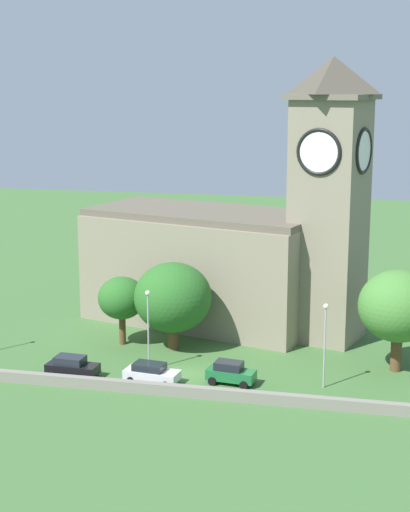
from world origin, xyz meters
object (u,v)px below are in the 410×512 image
(tree_churchyard, at_px, (122,298))
(tree_riverside_east, at_px, (173,298))
(car_black, at_px, (72,366))
(streetlamp_central, at_px, (325,332))
(church, at_px, (233,251))
(car_white, at_px, (151,373))
(streetlamp_west_mid, at_px, (148,318))
(tree_by_tower, at_px, (399,306))
(car_green, at_px, (230,373))

(tree_churchyard, bearing_deg, tree_riverside_east, -2.64)
(car_black, bearing_deg, tree_churchyard, 81.61)
(streetlamp_central, bearing_deg, tree_riverside_east, 154.74)
(streetlamp_central, bearing_deg, tree_churchyard, 160.10)
(church, height_order, streetlamp_central, church)
(church, distance_m, car_white, 19.89)
(church, bearing_deg, streetlamp_west_mid, -106.51)
(car_white, bearing_deg, streetlamp_central, 7.93)
(car_white, height_order, tree_churchyard, tree_churchyard)
(car_white, relative_size, tree_churchyard, 0.72)
(car_white, bearing_deg, tree_by_tower, 20.33)
(tree_riverside_east, bearing_deg, car_green, -47.81)
(church, height_order, streetlamp_west_mid, church)
(church, bearing_deg, car_white, -100.85)
(car_white, xyz_separation_m, tree_by_tower, (20.19, 7.48, 5.02))
(tree_by_tower, relative_size, tree_churchyard, 1.35)
(tree_by_tower, height_order, tree_riverside_east, tree_by_tower)
(tree_by_tower, bearing_deg, church, 147.09)
(streetlamp_west_mid, height_order, streetlamp_central, streetlamp_west_mid)
(car_black, distance_m, tree_riverside_east, 12.05)
(car_black, height_order, car_white, car_black)
(car_green, relative_size, tree_by_tower, 0.47)
(car_black, bearing_deg, streetlamp_central, 6.00)
(car_white, distance_m, streetlamp_west_mid, 4.99)
(car_white, distance_m, tree_by_tower, 22.11)
(tree_riverside_east, bearing_deg, streetlamp_central, -25.26)
(streetlamp_west_mid, relative_size, tree_riverside_east, 0.86)
(car_black, relative_size, car_white, 0.95)
(car_black, height_order, tree_by_tower, tree_by_tower)
(car_black, height_order, streetlamp_central, streetlamp_central)
(church, height_order, car_black, church)
(church, distance_m, car_green, 18.71)
(church, relative_size, car_green, 7.26)
(car_black, bearing_deg, tree_riverside_east, 54.65)
(tree_by_tower, relative_size, tree_riverside_east, 1.08)
(church, xyz_separation_m, streetlamp_west_mid, (-4.58, -15.46, -3.04))
(car_green, bearing_deg, tree_by_tower, 24.94)
(car_white, xyz_separation_m, tree_riverside_east, (-0.49, 8.99, 4.19))
(car_black, distance_m, car_white, 7.05)
(car_black, relative_size, streetlamp_central, 0.63)
(church, height_order, tree_by_tower, church)
(car_white, height_order, streetlamp_central, streetlamp_central)
(streetlamp_west_mid, bearing_deg, car_white, -69.13)
(streetlamp_west_mid, bearing_deg, church, 73.49)
(car_black, relative_size, streetlamp_west_mid, 0.63)
(tree_by_tower, bearing_deg, streetlamp_central, -136.91)
(streetlamp_central, relative_size, tree_riverside_east, 0.86)
(streetlamp_west_mid, distance_m, tree_riverside_east, 6.19)
(tree_churchyard, bearing_deg, car_black, -98.39)
(car_black, height_order, tree_riverside_east, tree_riverside_east)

